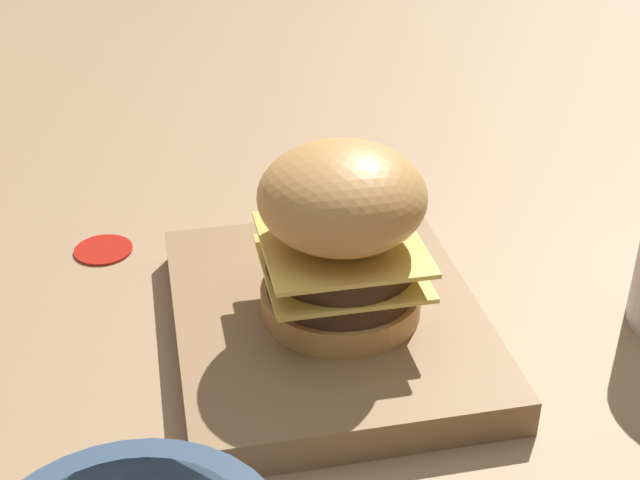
% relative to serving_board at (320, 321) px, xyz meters
% --- Properties ---
extents(ground_plane, '(6.00, 6.00, 0.00)m').
position_rel_serving_board_xyz_m(ground_plane, '(-0.01, -0.00, -0.01)').
color(ground_plane, '#9E7A56').
extents(serving_board, '(0.24, 0.20, 0.02)m').
position_rel_serving_board_xyz_m(serving_board, '(0.00, 0.00, 0.00)').
color(serving_board, olive).
rests_on(serving_board, ground_plane).
extents(burger, '(0.10, 0.10, 0.11)m').
position_rel_serving_board_xyz_m(burger, '(-0.01, -0.01, 0.07)').
color(burger, tan).
rests_on(burger, serving_board).
extents(ketchup_puddle, '(0.04, 0.04, 0.00)m').
position_rel_serving_board_xyz_m(ketchup_puddle, '(0.14, 0.14, -0.01)').
color(ketchup_puddle, '#B21E14').
rests_on(ketchup_puddle, ground_plane).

